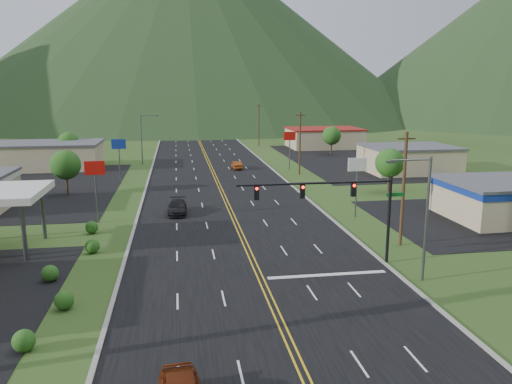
{
  "coord_description": "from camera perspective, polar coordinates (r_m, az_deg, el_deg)",
  "views": [
    {
      "loc": [
        -5.7,
        -21.65,
        13.64
      ],
      "look_at": [
        1.13,
        21.38,
        4.5
      ],
      "focal_mm": 35.0,
      "sensor_mm": 36.0,
      "label": 1
    }
  ],
  "objects": [
    {
      "name": "ground",
      "position": [
        26.21,
        5.19,
        -19.56
      ],
      "size": [
        500.0,
        500.0,
        0.0
      ],
      "primitive_type": "plane",
      "color": "#264016",
      "rests_on": "ground"
    },
    {
      "name": "car_dark_mid",
      "position": [
        55.48,
        -8.96,
        -1.77
      ],
      "size": [
        2.16,
        5.01,
        1.44
      ],
      "primitive_type": "imported",
      "rotation": [
        0.0,
        0.0,
        -0.03
      ],
      "color": "black",
      "rests_on": "ground"
    },
    {
      "name": "tree_east_a",
      "position": [
        68.29,
        15.04,
        3.23
      ],
      "size": [
        3.84,
        3.84,
        5.82
      ],
      "color": "#382314",
      "rests_on": "ground"
    },
    {
      "name": "tree_west_a",
      "position": [
        68.86,
        -20.94,
        2.92
      ],
      "size": [
        3.84,
        3.84,
        5.82
      ],
      "color": "#382314",
      "rests_on": "ground"
    },
    {
      "name": "pole_sign_west_b",
      "position": [
        74.61,
        -15.4,
        4.81
      ],
      "size": [
        2.0,
        0.18,
        6.4
      ],
      "color": "#59595E",
      "rests_on": "ground"
    },
    {
      "name": "tree_east_b",
      "position": [
        105.02,
        8.64,
        6.38
      ],
      "size": [
        3.84,
        3.84,
        5.82
      ],
      "color": "#382314",
      "rests_on": "ground"
    },
    {
      "name": "utility_pole_c",
      "position": [
        118.53,
        0.32,
        7.72
      ],
      "size": [
        1.6,
        0.28,
        10.0
      ],
      "color": "#382314",
      "rests_on": "ground"
    },
    {
      "name": "building_east_far",
      "position": [
        117.18,
        7.78,
        6.16
      ],
      "size": [
        16.4,
        12.4,
        4.5
      ],
      "color": "#CDB58F",
      "rests_on": "ground"
    },
    {
      "name": "pole_sign_west_a",
      "position": [
        53.01,
        -17.92,
        1.95
      ],
      "size": [
        2.0,
        0.18,
        6.4
      ],
      "color": "#59595E",
      "rests_on": "ground"
    },
    {
      "name": "mountain_n",
      "position": [
        243.43,
        -8.04,
        18.54
      ],
      "size": [
        220.0,
        220.0,
        85.0
      ],
      "primitive_type": "cone",
      "color": "#1D3618",
      "rests_on": "ground"
    },
    {
      "name": "tree_west_b",
      "position": [
        96.11,
        -20.65,
        5.26
      ],
      "size": [
        3.84,
        3.84,
        5.82
      ],
      "color": "#382314",
      "rests_on": "ground"
    },
    {
      "name": "building_west_far",
      "position": [
        93.08,
        -22.87,
        3.89
      ],
      "size": [
        18.4,
        11.4,
        4.5
      ],
      "color": "#CDB58F",
      "rests_on": "ground"
    },
    {
      "name": "car_red_far",
      "position": [
        85.15,
        -2.19,
        3.07
      ],
      "size": [
        1.53,
        4.08,
        1.33
      ],
      "primitive_type": "imported",
      "rotation": [
        0.0,
        0.0,
        3.17
      ],
      "color": "maroon",
      "rests_on": "ground"
    },
    {
      "name": "traffic_signal",
      "position": [
        38.57,
        9.61,
        -0.76
      ],
      "size": [
        13.1,
        0.43,
        7.0
      ],
      "color": "black",
      "rests_on": "ground"
    },
    {
      "name": "streetlight_east",
      "position": [
        36.85,
        18.53,
        -2.05
      ],
      "size": [
        3.28,
        0.25,
        9.0
      ],
      "color": "#59595E",
      "rests_on": "ground"
    },
    {
      "name": "building_east_mid",
      "position": [
        86.19,
        17.04,
        3.67
      ],
      "size": [
        14.4,
        11.4,
        4.3
      ],
      "color": "#CDB58F",
      "rests_on": "ground"
    },
    {
      "name": "pole_sign_east_b",
      "position": [
        84.2,
        3.88,
        5.96
      ],
      "size": [
        2.0,
        0.18,
        6.4
      ],
      "color": "#59595E",
      "rests_on": "ground"
    },
    {
      "name": "utility_pole_a",
      "position": [
        44.87,
        16.5,
        0.41
      ],
      "size": [
        1.6,
        0.28,
        10.0
      ],
      "color": "#382314",
      "rests_on": "ground"
    },
    {
      "name": "pole_sign_east_a",
      "position": [
        53.74,
        11.47,
        2.41
      ],
      "size": [
        2.0,
        0.18,
        6.4
      ],
      "color": "#59595E",
      "rests_on": "ground"
    },
    {
      "name": "utility_pole_b",
      "position": [
        79.48,
        5.03,
        5.65
      ],
      "size": [
        1.6,
        0.28,
        10.0
      ],
      "color": "#382314",
      "rests_on": "ground"
    },
    {
      "name": "road",
      "position": [
        26.21,
        5.19,
        -19.56
      ],
      "size": [
        20.0,
        460.0,
        0.04
      ],
      "primitive_type": "cube",
      "color": "black",
      "rests_on": "ground"
    },
    {
      "name": "curb_east",
      "position": [
        30.1,
        25.11,
        -16.3
      ],
      "size": [
        0.3,
        460.0,
        0.14
      ],
      "primitive_type": "cube",
      "color": "gray",
      "rests_on": "ground"
    },
    {
      "name": "streetlight_west",
      "position": [
        92.23,
        -12.78,
        6.29
      ],
      "size": [
        3.28,
        0.25,
        9.0
      ],
      "color": "#59595E",
      "rests_on": "ground"
    },
    {
      "name": "utility_pole_d",
      "position": [
        158.05,
        -2.06,
        8.75
      ],
      "size": [
        1.6,
        0.28,
        10.0
      ],
      "color": "#382314",
      "rests_on": "ground"
    }
  ]
}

